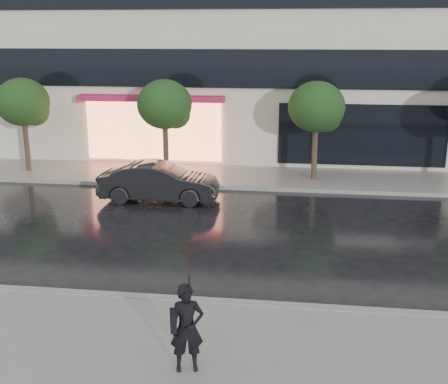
# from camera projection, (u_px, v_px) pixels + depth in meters

# --- Properties ---
(ground) EXTENTS (120.00, 120.00, 0.00)m
(ground) POSITION_uv_depth(u_px,v_px,m) (194.00, 285.00, 13.28)
(ground) COLOR black
(ground) RESTS_ON ground
(sidewalk_near) EXTENTS (60.00, 4.50, 0.12)m
(sidewalk_near) POSITION_uv_depth(u_px,v_px,m) (162.00, 358.00, 10.17)
(sidewalk_near) COLOR slate
(sidewalk_near) RESTS_ON ground
(sidewalk_far) EXTENTS (60.00, 3.50, 0.12)m
(sidewalk_far) POSITION_uv_depth(u_px,v_px,m) (239.00, 177.00, 23.04)
(sidewalk_far) COLOR slate
(sidewalk_far) RESTS_ON ground
(curb_near) EXTENTS (60.00, 0.25, 0.14)m
(curb_near) POSITION_uv_depth(u_px,v_px,m) (186.00, 301.00, 12.31)
(curb_near) COLOR gray
(curb_near) RESTS_ON ground
(curb_far) EXTENTS (60.00, 0.25, 0.14)m
(curb_far) POSITION_uv_depth(u_px,v_px,m) (235.00, 187.00, 21.37)
(curb_far) COLOR gray
(curb_far) RESTS_ON ground
(tree_far_west) EXTENTS (2.20, 2.20, 3.99)m
(tree_far_west) POSITION_uv_depth(u_px,v_px,m) (24.00, 104.00, 23.17)
(tree_far_west) COLOR #33261C
(tree_far_west) RESTS_ON ground
(tree_mid_west) EXTENTS (2.20, 2.20, 3.99)m
(tree_mid_west) POSITION_uv_depth(u_px,v_px,m) (166.00, 106.00, 22.42)
(tree_mid_west) COLOR #33261C
(tree_mid_west) RESTS_ON ground
(tree_mid_east) EXTENTS (2.20, 2.20, 3.99)m
(tree_mid_east) POSITION_uv_depth(u_px,v_px,m) (318.00, 109.00, 21.67)
(tree_mid_east) COLOR #33261C
(tree_mid_east) RESTS_ON ground
(parked_car) EXTENTS (4.21, 1.56, 1.37)m
(parked_car) POSITION_uv_depth(u_px,v_px,m) (159.00, 182.00, 19.73)
(parked_car) COLOR black
(parked_car) RESTS_ON ground
(pedestrian_with_umbrella) EXTENTS (1.25, 1.26, 2.35)m
(pedestrian_with_umbrella) POSITION_uv_depth(u_px,v_px,m) (188.00, 285.00, 9.31)
(pedestrian_with_umbrella) COLOR black
(pedestrian_with_umbrella) RESTS_ON sidewalk_near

